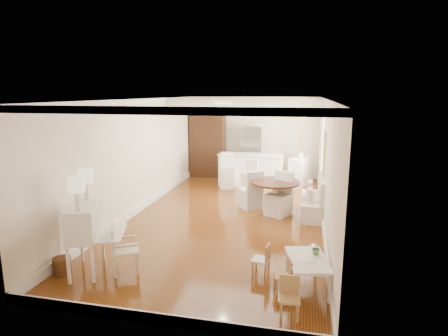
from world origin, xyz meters
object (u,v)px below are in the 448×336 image
at_px(kids_chair_a, 283,275).
at_px(slip_chair_near, 279,194).
at_px(kids_chair_b, 261,259).
at_px(sideboard, 300,171).
at_px(dining_table, 275,198).
at_px(wicker_basket, 62,266).
at_px(slip_chair_far, 251,189).
at_px(bar_stool_right, 249,177).
at_px(secretary_bureau, 86,238).
at_px(kids_table, 307,273).
at_px(bar_stool_left, 227,171).
at_px(gustavian_armchair, 125,249).
at_px(breakfast_counter, 251,170).
at_px(pantry_cabinet, 208,144).
at_px(fridge, 261,153).
at_px(kids_chair_c, 290,298).

xyz_separation_m(kids_chair_a, slip_chair_near, (-0.34, 3.61, 0.27)).
xyz_separation_m(kids_chair_b, sideboard, (0.48, 6.32, 0.18)).
bearing_deg(dining_table, wicker_basket, -128.83).
relative_size(dining_table, sideboard, 1.26).
bearing_deg(slip_chair_far, bar_stool_right, -118.70).
height_order(secretary_bureau, kids_chair_b, secretary_bureau).
distance_m(kids_table, slip_chair_near, 3.49).
distance_m(wicker_basket, bar_stool_left, 6.35).
relative_size(kids_table, slip_chair_far, 0.94).
bearing_deg(slip_chair_near, gustavian_armchair, -93.32).
xyz_separation_m(kids_table, bar_stool_right, (-1.71, 5.33, 0.25)).
bearing_deg(kids_chair_a, secretary_bureau, -103.32).
height_order(breakfast_counter, pantry_cabinet, pantry_cabinet).
bearing_deg(dining_table, fridge, 102.06).
xyz_separation_m(pantry_cabinet, fridge, (1.90, -0.03, -0.25)).
xyz_separation_m(secretary_bureau, slip_chair_near, (2.90, 3.66, -0.05)).
xyz_separation_m(breakfast_counter, fridge, (0.20, 1.05, 0.39)).
distance_m(gustavian_armchair, wicker_basket, 1.07).
height_order(kids_chair_b, slip_chair_far, slip_chair_far).
distance_m(kids_chair_a, dining_table, 3.71).
height_order(wicker_basket, kids_table, kids_table).
bearing_deg(dining_table, kids_chair_c, -82.48).
bearing_deg(breakfast_counter, pantry_cabinet, 147.57).
bearing_deg(fridge, slip_chair_far, -87.50).
bearing_deg(slip_chair_near, fridge, 132.41).
distance_m(kids_chair_a, pantry_cabinet, 8.15).
height_order(kids_table, dining_table, dining_table).
relative_size(secretary_bureau, breakfast_counter, 0.57).
distance_m(secretary_bureau, kids_chair_c, 3.44).
height_order(dining_table, slip_chair_far, slip_chair_far).
xyz_separation_m(gustavian_armchair, kids_table, (2.95, 0.13, -0.17)).
xyz_separation_m(kids_chair_c, dining_table, (-0.57, 4.33, 0.13)).
relative_size(wicker_basket, kids_chair_b, 0.51).
distance_m(kids_chair_a, kids_chair_c, 0.66).
bearing_deg(kids_chair_c, slip_chair_far, 100.11).
distance_m(kids_chair_c, bar_stool_right, 6.36).
xyz_separation_m(dining_table, bar_stool_left, (-1.67, 2.24, 0.13)).
xyz_separation_m(dining_table, breakfast_counter, (-1.00, 2.70, 0.10)).
xyz_separation_m(wicker_basket, sideboard, (3.69, 7.00, 0.31)).
relative_size(kids_table, kids_chair_a, 1.80).
height_order(bar_stool_right, sideboard, bar_stool_right).
distance_m(bar_stool_right, sideboard, 1.90).
relative_size(secretary_bureau, sideboard, 1.21).
relative_size(dining_table, pantry_cabinet, 0.53).
height_order(kids_chair_c, breakfast_counter, breakfast_counter).
height_order(kids_chair_a, slip_chair_far, slip_chair_far).
bearing_deg(breakfast_counter, sideboard, 13.82).
distance_m(secretary_bureau, kids_table, 3.63).
distance_m(gustavian_armchair, kids_table, 2.96).
xyz_separation_m(gustavian_armchair, dining_table, (2.16, 3.61, 0.01)).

